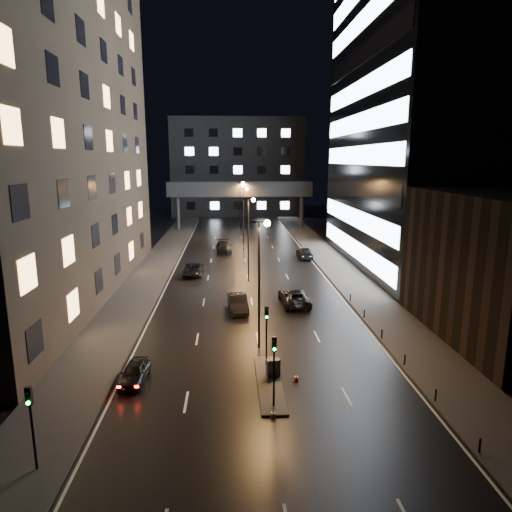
# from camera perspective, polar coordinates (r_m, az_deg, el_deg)

# --- Properties ---
(ground) EXTENTS (160.00, 160.00, 0.00)m
(ground) POSITION_cam_1_polar(r_m,az_deg,el_deg) (67.31, -1.37, -0.51)
(ground) COLOR black
(ground) RESTS_ON ground
(sidewalk_left) EXTENTS (5.00, 110.00, 0.15)m
(sidewalk_left) POSITION_cam_1_polar(r_m,az_deg,el_deg) (63.23, -12.61, -1.56)
(sidewalk_left) COLOR #383533
(sidewalk_left) RESTS_ON ground
(sidewalk_right) EXTENTS (5.00, 110.00, 0.15)m
(sidewalk_right) POSITION_cam_1_polar(r_m,az_deg,el_deg) (64.09, 10.03, -1.27)
(sidewalk_right) COLOR #383533
(sidewalk_right) RESTS_ON ground
(building_left) EXTENTS (15.00, 48.00, 40.00)m
(building_left) POSITION_cam_1_polar(r_m,az_deg,el_deg) (53.94, -26.60, 16.56)
(building_left) COLOR #2D2319
(building_left) RESTS_ON ground
(building_right_low) EXTENTS (10.00, 18.00, 12.00)m
(building_right_low) POSITION_cam_1_polar(r_m,az_deg,el_deg) (42.05, 28.64, -1.26)
(building_right_low) COLOR black
(building_right_low) RESTS_ON ground
(building_right_glass) EXTENTS (20.00, 36.00, 45.00)m
(building_right_glass) POSITION_cam_1_polar(r_m,az_deg,el_deg) (67.86, 21.42, 17.92)
(building_right_glass) COLOR black
(building_right_glass) RESTS_ON ground
(building_far) EXTENTS (34.00, 14.00, 25.00)m
(building_far) POSITION_cam_1_polar(r_m,az_deg,el_deg) (123.71, -2.34, 11.03)
(building_far) COLOR #333335
(building_far) RESTS_ON ground
(skybridge) EXTENTS (30.00, 3.00, 10.00)m
(skybridge) POSITION_cam_1_polar(r_m,az_deg,el_deg) (95.90, -2.02, 8.26)
(skybridge) COLOR #333335
(skybridge) RESTS_ON ground
(median_island) EXTENTS (1.60, 8.00, 0.15)m
(median_island) POSITION_cam_1_polar(r_m,az_deg,el_deg) (31.34, 1.68, -15.57)
(median_island) COLOR #383533
(median_island) RESTS_ON ground
(traffic_signal_near) EXTENTS (0.28, 0.34, 4.40)m
(traffic_signal_near) POSITION_cam_1_polar(r_m,az_deg,el_deg) (32.37, 1.33, -8.78)
(traffic_signal_near) COLOR black
(traffic_signal_near) RESTS_ON median_island
(traffic_signal_far) EXTENTS (0.28, 0.34, 4.40)m
(traffic_signal_far) POSITION_cam_1_polar(r_m,az_deg,el_deg) (27.32, 2.28, -12.87)
(traffic_signal_far) COLOR black
(traffic_signal_far) RESTS_ON median_island
(traffic_signal_corner) EXTENTS (0.28, 0.34, 4.40)m
(traffic_signal_corner) POSITION_cam_1_polar(r_m,az_deg,el_deg) (24.67, -26.32, -17.48)
(traffic_signal_corner) COLOR black
(traffic_signal_corner) RESTS_ON ground
(bollard_row) EXTENTS (0.12, 25.12, 0.90)m
(bollard_row) POSITION_cam_1_polar(r_m,az_deg,el_deg) (37.26, 16.69, -10.82)
(bollard_row) COLOR black
(bollard_row) RESTS_ON ground
(streetlight_near) EXTENTS (1.45, 0.50, 10.15)m
(streetlight_near) POSITION_cam_1_polar(r_m,az_deg,el_deg) (34.71, 0.66, -1.46)
(streetlight_near) COLOR black
(streetlight_near) RESTS_ON ground
(streetlight_mid_a) EXTENTS (1.45, 0.50, 10.15)m
(streetlight_mid_a) POSITION_cam_1_polar(r_m,az_deg,el_deg) (54.33, -0.80, 3.45)
(streetlight_mid_a) COLOR black
(streetlight_mid_a) RESTS_ON ground
(streetlight_mid_b) EXTENTS (1.45, 0.50, 10.15)m
(streetlight_mid_b) POSITION_cam_1_polar(r_m,az_deg,el_deg) (74.15, -1.49, 5.74)
(streetlight_mid_b) COLOR black
(streetlight_mid_b) RESTS_ON ground
(streetlight_far) EXTENTS (1.45, 0.50, 10.15)m
(streetlight_far) POSITION_cam_1_polar(r_m,az_deg,el_deg) (94.05, -1.88, 7.07)
(streetlight_far) COLOR black
(streetlight_far) RESTS_ON ground
(car_away_a) EXTENTS (1.82, 4.01, 1.33)m
(car_away_a) POSITION_cam_1_polar(r_m,az_deg,el_deg) (32.40, -14.94, -13.86)
(car_away_a) COLOR black
(car_away_a) RESTS_ON ground
(car_away_b) EXTENTS (2.12, 5.08, 1.63)m
(car_away_b) POSITION_cam_1_polar(r_m,az_deg,el_deg) (44.86, -2.29, -5.88)
(car_away_b) COLOR black
(car_away_b) RESTS_ON ground
(car_away_c) EXTENTS (2.56, 5.33, 1.47)m
(car_away_c) POSITION_cam_1_polar(r_m,az_deg,el_deg) (58.96, -7.87, -1.70)
(car_away_c) COLOR black
(car_away_c) RESTS_ON ground
(car_away_d) EXTENTS (2.72, 5.84, 1.65)m
(car_away_d) POSITION_cam_1_polar(r_m,az_deg,el_deg) (73.15, -4.05, 1.13)
(car_away_d) COLOR black
(car_away_d) RESTS_ON ground
(car_toward_a) EXTENTS (2.97, 5.90, 1.60)m
(car_toward_a) POSITION_cam_1_polar(r_m,az_deg,el_deg) (46.87, 4.78, -5.14)
(car_toward_a) COLOR black
(car_toward_a) RESTS_ON ground
(car_toward_b) EXTENTS (2.42, 5.47, 1.56)m
(car_toward_b) POSITION_cam_1_polar(r_m,az_deg,el_deg) (68.90, 6.10, 0.38)
(car_toward_b) COLOR black
(car_toward_b) RESTS_ON ground
(utility_cabinet) EXTENTS (0.96, 0.62, 1.18)m
(utility_cabinet) POSITION_cam_1_polar(r_m,az_deg,el_deg) (31.85, 2.16, -13.76)
(utility_cabinet) COLOR #4B4B4D
(utility_cabinet) RESTS_ON median_island
(cone_a) EXTENTS (0.49, 0.49, 0.48)m
(cone_a) POSITION_cam_1_polar(r_m,az_deg,el_deg) (27.75, 2.15, -19.12)
(cone_a) COLOR #EA540C
(cone_a) RESTS_ON ground
(cone_b) EXTENTS (0.44, 0.44, 0.45)m
(cone_b) POSITION_cam_1_polar(r_m,az_deg,el_deg) (31.74, 5.03, -14.93)
(cone_b) COLOR #FF400D
(cone_b) RESTS_ON ground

